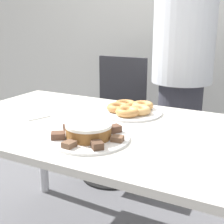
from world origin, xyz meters
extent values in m
cube|color=silver|center=(0.00, 1.53, 1.30)|extent=(8.00, 0.05, 2.60)
cube|color=silver|center=(0.00, 0.00, 0.71)|extent=(1.46, 0.86, 0.03)
cylinder|color=silver|center=(-0.67, 0.37, 0.35)|extent=(0.06, 0.06, 0.69)
cylinder|color=#383842|center=(0.14, 0.85, 0.39)|extent=(0.30, 0.30, 0.78)
cylinder|color=silver|center=(0.14, 0.85, 1.09)|extent=(0.39, 0.39, 0.62)
cylinder|color=black|center=(-0.36, 0.78, 0.01)|extent=(0.44, 0.44, 0.01)
cylinder|color=#262626|center=(-0.36, 0.78, 0.23)|extent=(0.06, 0.06, 0.44)
cube|color=#2D2D33|center=(-0.36, 0.78, 0.47)|extent=(0.44, 0.44, 0.04)
cube|color=#2D2D33|center=(-0.36, 0.99, 0.70)|extent=(0.40, 0.03, 0.42)
cylinder|color=white|center=(0.06, -0.19, 0.73)|extent=(0.32, 0.32, 0.01)
cylinder|color=white|center=(0.05, 0.23, 0.73)|extent=(0.33, 0.33, 0.01)
cylinder|color=brown|center=(0.06, -0.19, 0.75)|extent=(0.18, 0.18, 0.05)
cylinder|color=white|center=(0.06, -0.19, 0.78)|extent=(0.18, 0.18, 0.01)
cube|color=brown|center=(0.02, -0.08, 0.74)|extent=(0.06, 0.06, 0.02)
cube|color=brown|center=(-0.05, -0.15, 0.74)|extent=(0.06, 0.05, 0.03)
cube|color=brown|center=(-0.04, -0.26, 0.74)|extent=(0.07, 0.07, 0.02)
cube|color=brown|center=(0.05, -0.31, 0.74)|extent=(0.04, 0.05, 0.02)
cube|color=#513828|center=(0.15, -0.27, 0.74)|extent=(0.06, 0.06, 0.03)
cube|color=brown|center=(0.18, -0.17, 0.74)|extent=(0.05, 0.04, 0.02)
cube|color=brown|center=(0.12, -0.09, 0.74)|extent=(0.06, 0.06, 0.03)
torus|color=#E5AD66|center=(0.05, 0.23, 0.75)|extent=(0.11, 0.11, 0.03)
torus|color=#C68447|center=(0.00, 0.20, 0.75)|extent=(0.12, 0.12, 0.04)
torus|color=#D18E4C|center=(0.07, 0.15, 0.75)|extent=(0.12, 0.12, 0.04)
torus|color=#E5AD66|center=(0.11, 0.21, 0.75)|extent=(0.11, 0.11, 0.04)
torus|color=tan|center=(0.09, 0.30, 0.75)|extent=(0.11, 0.11, 0.04)
torus|color=#D18E4C|center=(0.00, 0.28, 0.75)|extent=(0.12, 0.12, 0.03)
cube|color=white|center=(-0.36, -0.04, 0.72)|extent=(0.18, 0.17, 0.01)
camera|label=1|loc=(0.68, -1.17, 1.17)|focal=50.00mm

